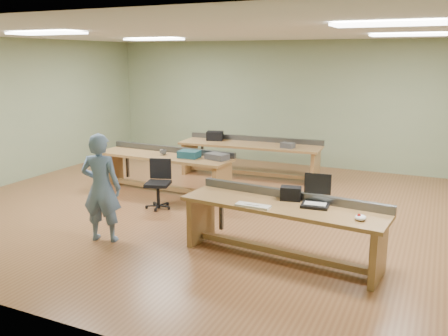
{
  "coord_description": "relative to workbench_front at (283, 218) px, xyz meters",
  "views": [
    {
      "loc": [
        3.14,
        -7.21,
        2.62
      ],
      "look_at": [
        0.09,
        -0.6,
        0.9
      ],
      "focal_mm": 38.0,
      "sensor_mm": 36.0,
      "label": 1
    }
  ],
  "objects": [
    {
      "name": "floor",
      "position": [
        -1.37,
        1.54,
        -0.55
      ],
      "size": [
        10.0,
        10.0,
        0.0
      ],
      "primitive_type": "plane",
      "color": "brown",
      "rests_on": "ground"
    },
    {
      "name": "ceiling",
      "position": [
        -1.37,
        1.54,
        2.45
      ],
      "size": [
        10.0,
        10.0,
        0.0
      ],
      "primitive_type": "plane",
      "color": "silver",
      "rests_on": "wall_back"
    },
    {
      "name": "wall_back",
      "position": [
        -1.37,
        5.54,
        0.95
      ],
      "size": [
        10.0,
        0.04,
        3.0
      ],
      "primitive_type": "cube",
      "color": "gray",
      "rests_on": "floor"
    },
    {
      "name": "wall_front",
      "position": [
        -1.37,
        -2.46,
        0.95
      ],
      "size": [
        10.0,
        0.04,
        3.0
      ],
      "primitive_type": "cube",
      "color": "gray",
      "rests_on": "floor"
    },
    {
      "name": "wall_left",
      "position": [
        -6.37,
        1.54,
        0.95
      ],
      "size": [
        0.04,
        8.0,
        3.0
      ],
      "primitive_type": "cube",
      "color": "gray",
      "rests_on": "floor"
    },
    {
      "name": "fluor_panels",
      "position": [
        -1.37,
        1.54,
        2.42
      ],
      "size": [
        6.2,
        3.5,
        0.03
      ],
      "color": "white",
      "rests_on": "ceiling"
    },
    {
      "name": "workbench_front",
      "position": [
        0.0,
        0.0,
        0.0
      ],
      "size": [
        2.76,
        0.98,
        0.86
      ],
      "rotation": [
        0.0,
        0.0,
        -0.1
      ],
      "color": "#9C6842",
      "rests_on": "floor"
    },
    {
      "name": "workbench_mid",
      "position": [
        -3.1,
        2.07,
        0.0
      ],
      "size": [
        2.83,
        0.86,
        0.86
      ],
      "rotation": [
        0.0,
        0.0,
        -0.04
      ],
      "color": "#9C6842",
      "rests_on": "floor"
    },
    {
      "name": "workbench_back",
      "position": [
        -2.01,
        3.91,
        0.01
      ],
      "size": [
        3.17,
        1.02,
        0.86
      ],
      "rotation": [
        0.0,
        0.0,
        0.06
      ],
      "color": "#9C6842",
      "rests_on": "floor"
    },
    {
      "name": "person",
      "position": [
        -2.56,
        -0.49,
        0.24
      ],
      "size": [
        0.65,
        0.51,
        1.58
      ],
      "primitive_type": "imported",
      "rotation": [
        0.0,
        0.0,
        3.39
      ],
      "color": "slate",
      "rests_on": "floor"
    },
    {
      "name": "laptop_base",
      "position": [
        0.41,
        0.07,
        0.22
      ],
      "size": [
        0.37,
        0.31,
        0.04
      ],
      "primitive_type": "cube",
      "rotation": [
        0.0,
        0.0,
        0.09
      ],
      "color": "black",
      "rests_on": "workbench_front"
    },
    {
      "name": "laptop_screen",
      "position": [
        0.39,
        0.2,
        0.47
      ],
      "size": [
        0.34,
        0.05,
        0.27
      ],
      "primitive_type": "cube",
      "rotation": [
        0.0,
        0.0,
        0.09
      ],
      "color": "black",
      "rests_on": "laptop_base"
    },
    {
      "name": "keyboard",
      "position": [
        -0.32,
        -0.26,
        0.21
      ],
      "size": [
        0.45,
        0.16,
        0.03
      ],
      "primitive_type": "cube",
      "rotation": [
        0.0,
        0.0,
        -0.02
      ],
      "color": "beige",
      "rests_on": "workbench_front"
    },
    {
      "name": "trackball_mouse",
      "position": [
        1.02,
        -0.21,
        0.23
      ],
      "size": [
        0.15,
        0.17,
        0.07
      ],
      "primitive_type": "ellipsoid",
      "rotation": [
        0.0,
        0.0,
        -0.12
      ],
      "color": "white",
      "rests_on": "workbench_front"
    },
    {
      "name": "camera_bag",
      "position": [
        0.03,
        0.21,
        0.29
      ],
      "size": [
        0.3,
        0.22,
        0.18
      ],
      "primitive_type": "cube",
      "rotation": [
        0.0,
        0.0,
        0.2
      ],
      "color": "black",
      "rests_on": "workbench_front"
    },
    {
      "name": "task_chair",
      "position": [
        -2.66,
        1.17,
        -0.24
      ],
      "size": [
        0.57,
        0.57,
        0.86
      ],
      "rotation": [
        0.0,
        0.0,
        0.28
      ],
      "color": "black",
      "rests_on": "floor"
    },
    {
      "name": "parts_bin_teal",
      "position": [
        -2.52,
        2.03,
        0.26
      ],
      "size": [
        0.39,
        0.3,
        0.13
      ],
      "primitive_type": "cube",
      "rotation": [
        0.0,
        0.0,
        0.03
      ],
      "color": "#163D48",
      "rests_on": "workbench_mid"
    },
    {
      "name": "parts_bin_grey",
      "position": [
        -1.97,
        2.11,
        0.25
      ],
      "size": [
        0.46,
        0.36,
        0.11
      ],
      "primitive_type": "cube",
      "rotation": [
        0.0,
        0.0,
        -0.27
      ],
      "color": "#3B3B3E",
      "rests_on": "workbench_mid"
    },
    {
      "name": "mug",
      "position": [
        -3.1,
        2.04,
        0.25
      ],
      "size": [
        0.15,
        0.15,
        0.11
      ],
      "primitive_type": "imported",
      "rotation": [
        0.0,
        0.0,
        0.08
      ],
      "color": "#3B3B3E",
      "rests_on": "workbench_mid"
    },
    {
      "name": "drinks_can",
      "position": [
        -3.11,
        2.01,
        0.25
      ],
      "size": [
        0.08,
        0.08,
        0.11
      ],
      "primitive_type": "cylinder",
      "rotation": [
        0.0,
        0.0,
        0.29
      ],
      "color": "#B3B4B8",
      "rests_on": "workbench_mid"
    },
    {
      "name": "storage_box_back",
      "position": [
        -2.9,
        3.95,
        0.3
      ],
      "size": [
        0.42,
        0.35,
        0.21
      ],
      "primitive_type": "cube",
      "rotation": [
        0.0,
        0.0,
        0.27
      ],
      "color": "black",
      "rests_on": "workbench_back"
    },
    {
      "name": "tray_back",
      "position": [
        -1.11,
        3.76,
        0.25
      ],
      "size": [
        0.3,
        0.24,
        0.11
      ],
      "primitive_type": "cube",
      "rotation": [
        0.0,
        0.0,
        -0.15
      ],
      "color": "#3B3B3E",
      "rests_on": "workbench_back"
    }
  ]
}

